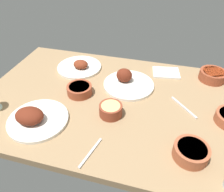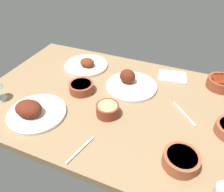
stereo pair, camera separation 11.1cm
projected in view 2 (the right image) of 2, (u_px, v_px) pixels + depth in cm
name	position (u px, v px, depth cm)	size (l,w,h in cm)	color
dining_table	(112.00, 102.00, 114.02)	(140.00, 90.00, 4.00)	#937551
plate_center_main	(130.00, 83.00, 120.33)	(28.66, 28.66, 9.37)	white
plate_far_side	(34.00, 111.00, 101.77)	(28.11, 28.11, 8.06)	white
plate_near_viewer	(86.00, 65.00, 137.58)	(27.86, 27.86, 6.61)	white
bowl_sauce	(221.00, 83.00, 119.08)	(15.13, 15.13, 5.74)	brown
bowl_pasta	(108.00, 109.00, 101.67)	(11.12, 11.12, 5.79)	brown
bowl_cream	(181.00, 160.00, 80.05)	(13.83, 13.83, 5.49)	#A35133
bowl_potatoes	(82.00, 87.00, 116.83)	(13.51, 13.51, 5.02)	brown
folded_napkin	(172.00, 77.00, 128.29)	(16.02, 12.16, 1.20)	white
fork_loose	(80.00, 150.00, 86.70)	(16.07, 0.90, 0.80)	silver
spoon_loose	(184.00, 114.00, 103.42)	(17.97, 0.90, 0.80)	silver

